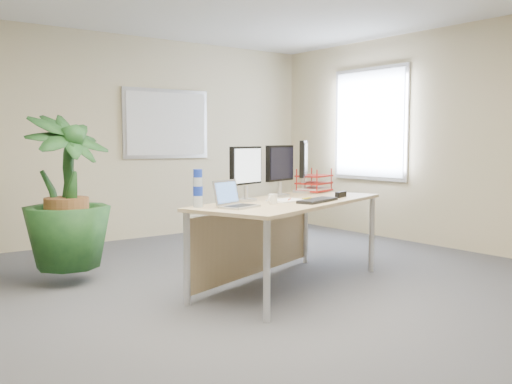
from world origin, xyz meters
TOP-DOWN VIEW (x-y plane):
  - floor at (0.00, 0.00)m, footprint 8.00×8.00m
  - back_wall at (0.00, 4.00)m, footprint 7.00×0.04m
  - whiteboard at (1.20, 3.97)m, footprint 1.30×0.04m
  - window at (3.47, 2.30)m, footprint 0.04×1.30m
  - desk at (0.68, 0.89)m, footprint 2.21×1.47m
  - floor_plant at (-0.84, 2.12)m, footprint 1.09×1.09m
  - monitor_left at (0.37, 0.98)m, footprint 0.42×0.20m
  - monitor_right at (0.88, 1.13)m, footprint 0.43×0.20m
  - monitor_dark at (1.33, 1.30)m, footprint 0.38×0.36m
  - laptop at (0.02, 0.67)m, footprint 0.37×0.35m
  - keyboard at (0.83, 0.55)m, footprint 0.51×0.30m
  - coffee_mug at (0.41, 0.66)m, footprint 0.11×0.08m
  - spiral_notebook at (0.65, 0.77)m, footprint 0.32×0.26m
  - orange_pen at (0.67, 0.75)m, footprint 0.12×0.11m
  - yellow_highlighter at (0.89, 0.77)m, footprint 0.13×0.05m
  - water_bottle at (-0.22, 0.84)m, footprint 0.08×0.08m
  - letter_tray at (1.48, 1.29)m, footprint 0.42×0.37m
  - stapler at (1.28, 0.71)m, footprint 0.17×0.09m

SIDE VIEW (x-z plane):
  - floor at x=0.00m, z-range 0.00..0.00m
  - desk at x=0.68m, z-range 0.23..1.01m
  - floor_plant at x=-0.84m, z-range 0.00..1.50m
  - spiral_notebook at x=0.65m, z-range 0.79..0.80m
  - yellow_highlighter at x=0.89m, z-range 0.79..0.80m
  - keyboard at x=0.83m, z-range 0.79..0.81m
  - orange_pen at x=0.67m, z-range 0.80..0.81m
  - stapler at x=1.28m, z-range 0.79..0.84m
  - coffee_mug at x=0.41m, z-range 0.79..0.87m
  - laptop at x=0.02m, z-range 0.73..0.95m
  - letter_tray at x=1.48m, z-range 0.78..0.95m
  - water_bottle at x=-0.22m, z-range 0.78..1.09m
  - monitor_left at x=0.37m, z-range 0.82..1.31m
  - monitor_right at x=0.88m, z-range 0.82..1.31m
  - monitor_dark at x=1.33m, z-range 0.83..1.36m
  - back_wall at x=0.00m, z-range 0.00..2.70m
  - whiteboard at x=1.20m, z-range 1.07..2.02m
  - window at x=3.47m, z-range 0.77..2.33m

